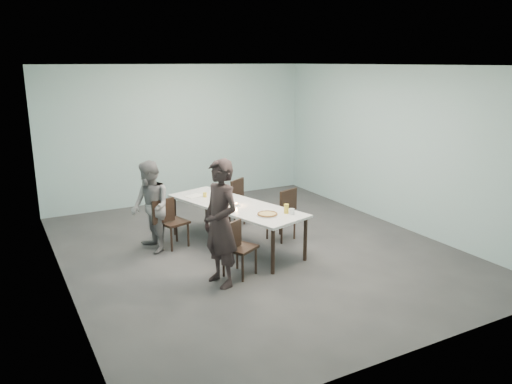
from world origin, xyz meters
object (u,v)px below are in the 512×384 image
water_tumbler (292,212)px  amber_tumbler (205,195)px  diner_far (150,207)px  tealight (237,205)px  chair_far_right (234,199)px  chair_near_left (236,245)px  beer_glass (286,209)px  chair_far_left (169,219)px  pizza (267,214)px  chair_near_right (284,211)px  diner_near (221,223)px  side_plate (268,210)px  table (235,207)px

water_tumbler → amber_tumbler: 1.78m
diner_far → tealight: 1.41m
chair_far_right → amber_tumbler: size_ratio=10.88×
chair_near_left → beer_glass: 1.10m
chair_near_left → chair_far_left: same height
chair_far_left → pizza: size_ratio=2.56×
chair_near_right → amber_tumbler: 1.42m
chair_near_right → chair_far_right: (-0.44, 1.11, 0.00)m
diner_near → water_tumbler: (1.35, 0.29, -0.10)m
diner_far → amber_tumbler: (1.04, 0.17, 0.03)m
chair_near_right → side_plate: 0.88m
diner_far → beer_glass: 2.23m
chair_near_right → amber_tumbler: (-1.21, 0.69, 0.29)m
diner_far → chair_far_left: bearing=84.6°
table → tealight: (-0.02, -0.10, 0.08)m
chair_near_left → diner_far: size_ratio=0.58×
side_plate → tealight: 0.58m
beer_glass → tealight: (-0.50, 0.75, -0.05)m
chair_near_right → water_tumbler: bearing=48.0°
diner_far → beer_glass: bearing=48.7°
beer_glass → tealight: size_ratio=2.68×
diner_near → pizza: diner_near is taller
chair_near_right → tealight: bearing=-12.6°
water_tumbler → tealight: 1.00m
beer_glass → diner_near: bearing=-163.8°
chair_far_right → tealight: bearing=35.0°
pizza → water_tumbler: bearing=-20.1°
pizza → chair_far_right: bearing=79.6°
chair_far_right → water_tumbler: chair_far_right is taller
chair_far_left → pizza: (1.16, -1.28, 0.27)m
chair_far_left → tealight: 1.16m
chair_far_right → side_plate: size_ratio=4.83×
chair_near_left → diner_far: diner_far is taller
water_tumbler → amber_tumbler: water_tumbler is taller
chair_far_left → chair_near_left: bearing=-89.6°
diner_far → tealight: bearing=60.9°
chair_near_left → beer_glass: beer_glass is taller
table → chair_near_left: size_ratio=3.16×
chair_near_left → chair_far_left: 1.67m
diner_near → water_tumbler: 1.38m
chair_near_left → chair_far_left: bearing=77.8°
water_tumbler → chair_near_left: bearing=-169.8°
chair_far_left → tealight: size_ratio=15.54×
chair_near_right → side_plate: (-0.64, -0.55, 0.25)m
chair_near_right → diner_near: diner_near is taller
diner_near → beer_glass: (1.30, 0.38, -0.07)m
diner_far → beer_glass: diner_far is taller
side_plate → tealight: bearing=124.7°
pizza → side_plate: pizza is taller
chair_near_left → chair_far_left: (-0.46, 1.61, 0.00)m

